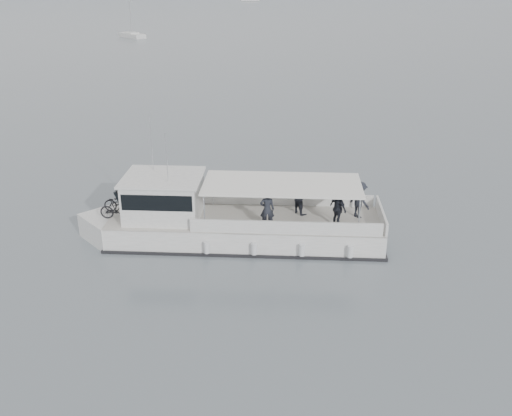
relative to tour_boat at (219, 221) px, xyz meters
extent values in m
plane|color=slate|center=(5.70, -2.05, -0.98)|extent=(1400.00, 1400.00, 0.00)
cube|color=white|center=(1.19, -0.35, -0.51)|extent=(12.83, 6.68, 1.34)
cube|color=white|center=(-4.76, 1.40, -0.51)|extent=(3.23, 3.23, 1.34)
cube|color=beige|center=(1.19, -0.35, 0.16)|extent=(12.83, 6.68, 0.06)
cube|color=black|center=(1.19, -0.35, -0.92)|extent=(13.07, 6.85, 0.19)
cube|color=white|center=(3.42, 0.65, 0.47)|extent=(7.96, 2.43, 0.62)
cube|color=white|center=(2.52, -2.40, 0.47)|extent=(7.96, 2.43, 0.62)
cube|color=white|center=(7.09, -2.09, 0.47)|extent=(1.03, 3.20, 0.62)
cube|color=white|center=(-2.38, 0.70, 1.09)|extent=(3.96, 3.61, 1.86)
cube|color=black|center=(-3.92, 1.15, 1.25)|extent=(1.29, 2.64, 1.20)
cube|color=black|center=(-2.38, 0.70, 1.40)|extent=(3.77, 3.59, 0.72)
cube|color=white|center=(-2.38, 0.70, 2.07)|extent=(4.22, 3.87, 0.10)
cube|color=white|center=(2.77, -0.82, 1.87)|extent=(7.62, 4.96, 0.08)
cylinder|color=silver|center=(-0.81, -1.27, 1.01)|extent=(0.08, 0.08, 1.71)
cylinder|color=silver|center=(0.01, 1.50, 1.01)|extent=(0.08, 0.08, 1.71)
cylinder|color=silver|center=(5.54, -3.14, 1.01)|extent=(0.08, 0.08, 1.71)
cylinder|color=silver|center=(6.36, -0.36, 1.01)|extent=(0.08, 0.08, 1.71)
cylinder|color=silver|center=(-2.72, 1.77, 3.42)|extent=(0.04, 0.04, 2.69)
cylinder|color=silver|center=(-2.19, -0.11, 3.21)|extent=(0.04, 0.04, 2.27)
cylinder|color=silver|center=(-0.81, -1.66, -0.46)|extent=(0.31, 0.31, 0.52)
cylinder|color=silver|center=(1.17, -2.24, -0.46)|extent=(0.31, 0.31, 0.52)
cylinder|color=silver|center=(3.15, -2.83, -0.46)|extent=(0.31, 0.31, 0.52)
cylinder|color=silver|center=(5.14, -3.41, -0.46)|extent=(0.31, 0.31, 0.52)
imported|color=black|center=(-4.25, 1.68, 0.63)|extent=(1.88, 1.09, 0.93)
imported|color=black|center=(-4.48, 0.89, 0.65)|extent=(1.70, 0.90, 0.98)
imported|color=#23252E|center=(1.92, -1.54, 1.03)|extent=(0.71, 0.55, 1.74)
imported|color=#23252E|center=(3.77, -0.36, 1.03)|extent=(0.96, 1.05, 1.74)
imported|color=#23252E|center=(4.98, -2.11, 1.03)|extent=(0.73, 1.10, 1.74)
imported|color=#23252E|center=(6.26, -1.41, 1.03)|extent=(1.03, 1.29, 1.74)
cube|color=white|center=(42.04, 184.03, -0.68)|extent=(6.13, 4.77, 0.75)
cube|color=white|center=(-1.64, 82.13, -0.68)|extent=(4.68, 6.27, 0.75)
cube|color=white|center=(-1.64, 82.13, -0.36)|extent=(2.53, 2.70, 0.45)
cylinder|color=silver|center=(-1.64, 82.13, 2.98)|extent=(0.08, 0.08, 6.71)
camera|label=1|loc=(-3.67, -23.64, 10.89)|focal=40.00mm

